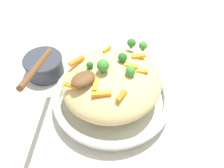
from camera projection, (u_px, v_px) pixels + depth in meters
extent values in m
plane|color=beige|center=(112.00, 103.00, 0.63)|extent=(2.40, 2.40, 0.00)
cylinder|color=silver|center=(112.00, 100.00, 0.62)|extent=(0.28, 0.28, 0.02)
torus|color=silver|center=(112.00, 95.00, 0.60)|extent=(0.30, 0.30, 0.02)
torus|color=black|center=(112.00, 94.00, 0.60)|extent=(0.29, 0.29, 0.00)
ellipsoid|color=#D1BA7A|center=(112.00, 82.00, 0.57)|extent=(0.24, 0.23, 0.09)
cube|color=orange|center=(71.00, 85.00, 0.51)|extent=(0.02, 0.03, 0.01)
cube|color=orange|center=(96.00, 84.00, 0.51)|extent=(0.03, 0.03, 0.01)
cube|color=orange|center=(76.00, 61.00, 0.56)|extent=(0.04, 0.01, 0.01)
cube|color=orange|center=(102.00, 94.00, 0.49)|extent=(0.04, 0.03, 0.01)
cube|color=orange|center=(131.00, 66.00, 0.54)|extent=(0.03, 0.03, 0.01)
cube|color=orange|center=(107.00, 49.00, 0.59)|extent=(0.03, 0.01, 0.01)
cube|color=orange|center=(140.00, 57.00, 0.57)|extent=(0.03, 0.02, 0.01)
cube|color=orange|center=(121.00, 96.00, 0.49)|extent=(0.03, 0.02, 0.01)
cube|color=orange|center=(142.00, 71.00, 0.54)|extent=(0.03, 0.03, 0.01)
cube|color=orange|center=(81.00, 75.00, 0.53)|extent=(0.02, 0.02, 0.01)
cylinder|color=#205B1C|center=(90.00, 67.00, 0.54)|extent=(0.01, 0.01, 0.00)
sphere|color=#236B23|center=(90.00, 65.00, 0.54)|extent=(0.02, 0.02, 0.02)
cylinder|color=#377928|center=(143.00, 49.00, 0.59)|extent=(0.01, 0.01, 0.01)
sphere|color=#3D8E33|center=(143.00, 45.00, 0.58)|extent=(0.02, 0.02, 0.02)
cylinder|color=#205B1C|center=(122.00, 61.00, 0.55)|extent=(0.01, 0.01, 0.01)
sphere|color=#236B23|center=(123.00, 57.00, 0.55)|extent=(0.02, 0.02, 0.02)
cylinder|color=#377928|center=(103.00, 70.00, 0.53)|extent=(0.01, 0.01, 0.01)
sphere|color=#3D8E33|center=(103.00, 65.00, 0.52)|extent=(0.03, 0.03, 0.03)
cylinder|color=#296820|center=(131.00, 46.00, 0.59)|extent=(0.01, 0.01, 0.01)
sphere|color=#2D7A28|center=(131.00, 43.00, 0.58)|extent=(0.02, 0.02, 0.02)
cylinder|color=#377928|center=(130.00, 74.00, 0.53)|extent=(0.01, 0.01, 0.01)
sphere|color=#3D8E33|center=(130.00, 71.00, 0.52)|extent=(0.02, 0.02, 0.02)
ellipsoid|color=brown|center=(83.00, 79.00, 0.51)|extent=(0.06, 0.04, 0.02)
cylinder|color=brown|center=(37.00, 66.00, 0.48)|extent=(0.13, 0.15, 0.08)
cylinder|color=#333842|center=(44.00, 66.00, 0.68)|extent=(0.11, 0.11, 0.06)
torus|color=#333842|center=(42.00, 60.00, 0.66)|extent=(0.11, 0.11, 0.01)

